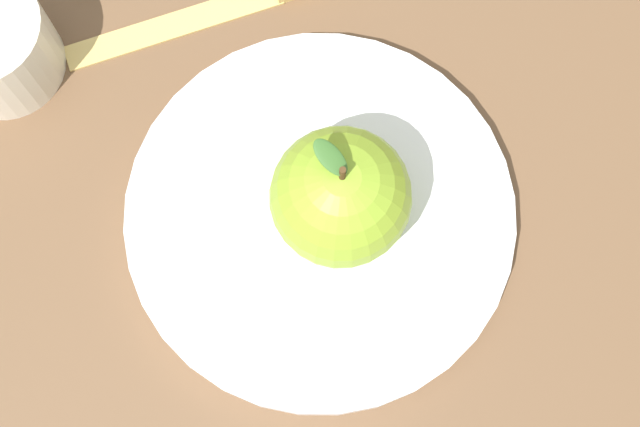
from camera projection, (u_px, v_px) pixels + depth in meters
The scene contains 4 objects.
ground_plane at pixel (321, 200), 0.61m from camera, with size 2.40×2.40×0.00m, color brown.
dinner_plate at pixel (320, 217), 0.60m from camera, with size 0.24×0.24×0.02m.
apple at pixel (337, 200), 0.55m from camera, with size 0.08×0.08×0.10m.
knife at pixel (252, 1), 0.64m from camera, with size 0.09×0.21×0.01m.
Camera 1 is at (-0.12, 0.10, 0.59)m, focal length 54.59 mm.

